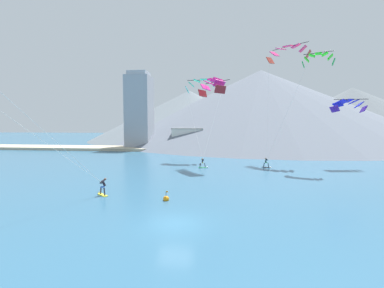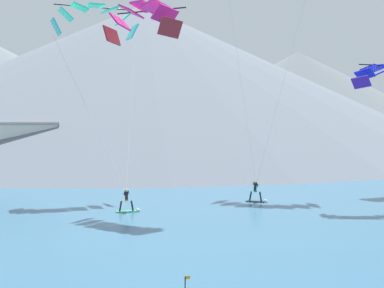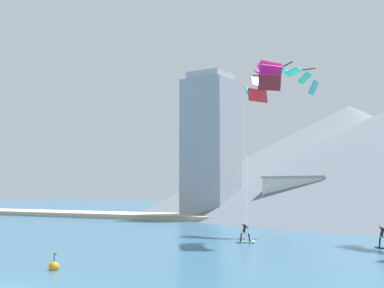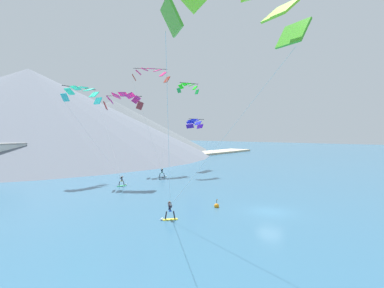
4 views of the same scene
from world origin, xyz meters
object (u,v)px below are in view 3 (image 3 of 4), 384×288
(kitesurfer_mid_center, at_px, (247,237))
(race_marker_buoy, at_px, (54,267))
(parafoil_kite_distant_low_drift, at_px, (266,77))
(parafoil_kite_mid_center, at_px, (281,80))

(kitesurfer_mid_center, distance_m, race_marker_buoy, 18.87)
(parafoil_kite_distant_low_drift, distance_m, race_marker_buoy, 24.37)
(parafoil_kite_mid_center, bearing_deg, parafoil_kite_distant_low_drift, -75.83)
(kitesurfer_mid_center, xyz_separation_m, parafoil_kite_distant_low_drift, (1.25, 1.30, 13.11))
(parafoil_kite_mid_center, bearing_deg, race_marker_buoy, -92.63)
(kitesurfer_mid_center, distance_m, parafoil_kite_mid_center, 17.40)
(parafoil_kite_mid_center, distance_m, parafoil_kite_distant_low_drift, 8.58)
(kitesurfer_mid_center, xyz_separation_m, parafoil_kite_mid_center, (-0.82, 9.50, 14.55))
(kitesurfer_mid_center, bearing_deg, race_marker_buoy, -96.44)
(race_marker_buoy, bearing_deg, kitesurfer_mid_center, 83.56)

